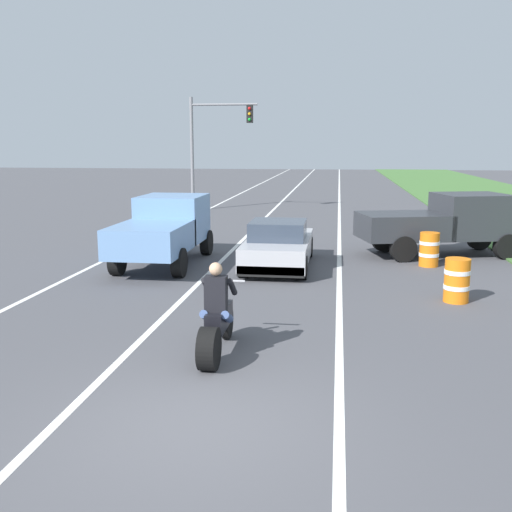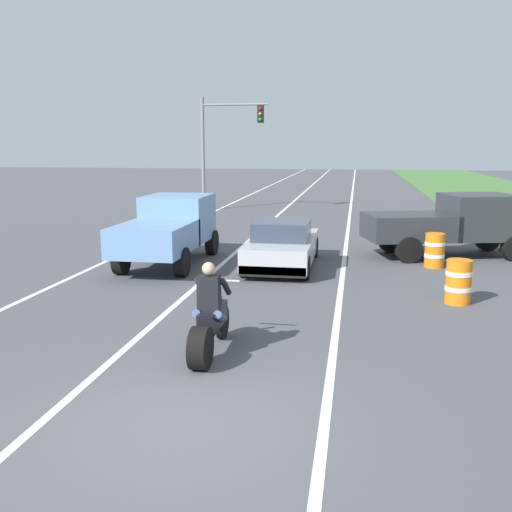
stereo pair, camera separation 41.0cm
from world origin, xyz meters
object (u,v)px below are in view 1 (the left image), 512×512
Objects in this scene: motorcycle_with_rider at (216,323)px; traffic_light_mast_near at (211,137)px; construction_barrel_mid at (429,249)px; construction_barrel_nearest at (457,280)px; sports_car_silver at (278,246)px; pickup_truck_right_shoulder_dark_grey at (443,221)px; pickup_truck_left_lane_light_blue at (164,228)px.

motorcycle_with_rider is 22.67m from traffic_light_mast_near.
motorcycle_with_rider is 9.44m from construction_barrel_mid.
traffic_light_mast_near is at bearing 124.65° from construction_barrel_mid.
motorcycle_with_rider is 6.28m from construction_barrel_nearest.
sports_car_silver is at bearing -170.82° from construction_barrel_mid.
construction_barrel_nearest is at bearing -89.64° from construction_barrel_mid.
construction_barrel_mid is at bearing -109.79° from pickup_truck_right_shoulder_dark_grey.
pickup_truck_left_lane_light_blue is at bearing -162.53° from pickup_truck_right_shoulder_dark_grey.
sports_car_silver is 4.30× the size of construction_barrel_nearest.
pickup_truck_right_shoulder_dark_grey is 15.85m from traffic_light_mast_near.
construction_barrel_nearest is at bearing -61.83° from traffic_light_mast_near.
construction_barrel_mid is (7.75, 0.82, -0.60)m from pickup_truck_left_lane_light_blue.
traffic_light_mast_near is (-1.71, 14.51, 2.82)m from pickup_truck_left_lane_light_blue.
pickup_truck_left_lane_light_blue is 8.81m from pickup_truck_right_shoulder_dark_grey.
pickup_truck_right_shoulder_dark_grey is at bearing 70.21° from construction_barrel_mid.
pickup_truck_left_lane_light_blue is at bearing -173.93° from construction_barrel_mid.
pickup_truck_right_shoulder_dark_grey is at bearing 26.70° from sports_car_silver.
sports_car_silver is at bearing -153.30° from pickup_truck_right_shoulder_dark_grey.
traffic_light_mast_near is 20.38m from construction_barrel_nearest.
traffic_light_mast_near reaches higher than pickup_truck_left_lane_light_blue.
pickup_truck_left_lane_light_blue is 14.88m from traffic_light_mast_near.
sports_car_silver reaches higher than construction_barrel_mid.
pickup_truck_left_lane_light_blue reaches higher than motorcycle_with_rider.
construction_barrel_mid is at bearing 60.49° from motorcycle_with_rider.
construction_barrel_nearest is (4.40, -3.32, -0.13)m from sports_car_silver.
pickup_truck_left_lane_light_blue is 4.80× the size of construction_barrel_nearest.
sports_car_silver is (0.28, 7.51, 0.04)m from motorcycle_with_rider.
pickup_truck_right_shoulder_dark_grey reaches higher than sports_car_silver.
pickup_truck_right_shoulder_dark_grey is 5.14× the size of construction_barrel_mid.
pickup_truck_right_shoulder_dark_grey is (5.31, 10.04, 0.51)m from motorcycle_with_rider.
motorcycle_with_rider reaches higher than construction_barrel_mid.
traffic_light_mast_near is at bearing 118.17° from construction_barrel_nearest.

